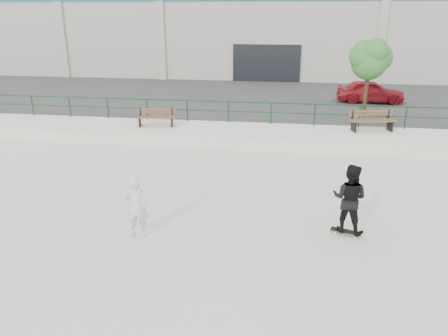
% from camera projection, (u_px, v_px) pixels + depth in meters
% --- Properties ---
extents(ground, '(120.00, 120.00, 0.00)m').
position_uv_depth(ground, '(208.00, 248.00, 10.76)').
color(ground, '#BBB9AB').
rests_on(ground, ground).
extents(ledge, '(30.00, 3.00, 0.50)m').
position_uv_depth(ledge, '(247.00, 136.00, 19.51)').
color(ledge, silver).
rests_on(ledge, ground).
extents(parking_strip, '(60.00, 14.00, 0.50)m').
position_uv_depth(parking_strip, '(260.00, 100.00, 27.42)').
color(parking_strip, '#313131').
rests_on(parking_strip, ground).
extents(railing, '(28.00, 0.06, 1.03)m').
position_uv_depth(railing, '(250.00, 108.00, 20.38)').
color(railing, '#153B20').
rests_on(railing, ledge).
extents(commercial_building, '(44.20, 16.33, 8.00)m').
position_uv_depth(commercial_building, '(273.00, 22.00, 38.97)').
color(commercial_building, '#B0A89E').
rests_on(commercial_building, ground).
extents(bench_left, '(1.82, 0.80, 0.81)m').
position_uv_depth(bench_left, '(156.00, 117.00, 20.04)').
color(bench_left, brown).
rests_on(bench_left, ledge).
extents(bench_right, '(2.04, 0.96, 0.90)m').
position_uv_depth(bench_right, '(372.00, 121.00, 19.22)').
color(bench_right, brown).
rests_on(bench_right, ledge).
extents(tree, '(2.15, 1.91, 3.82)m').
position_uv_depth(tree, '(370.00, 58.00, 21.05)').
color(tree, '#403120').
rests_on(tree, parking_strip).
extents(red_car, '(3.78, 1.58, 1.28)m').
position_uv_depth(red_car, '(370.00, 91.00, 25.16)').
color(red_car, maroon).
rests_on(red_car, parking_strip).
extents(skateboard, '(0.80, 0.41, 0.09)m').
position_uv_depth(skateboard, '(346.00, 231.00, 11.41)').
color(skateboard, black).
rests_on(skateboard, ground).
extents(standing_skater, '(1.09, 0.98, 1.83)m').
position_uv_depth(standing_skater, '(349.00, 199.00, 11.09)').
color(standing_skater, black).
rests_on(standing_skater, skateboard).
extents(seated_skater, '(0.67, 0.50, 1.68)m').
position_uv_depth(seated_skater, '(136.00, 206.00, 11.06)').
color(seated_skater, silver).
rests_on(seated_skater, ground).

